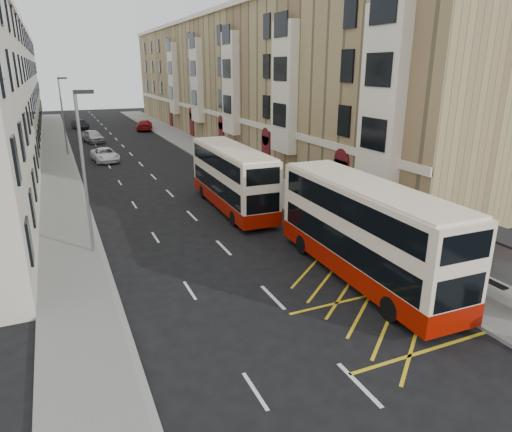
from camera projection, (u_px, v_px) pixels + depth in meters
name	position (u px, v px, depth m)	size (l,w,h in m)	color
ground	(324.00, 349.00, 15.54)	(200.00, 200.00, 0.00)	black
pavement_right	(231.00, 164.00, 44.67)	(4.00, 120.00, 0.15)	slate
pavement_left	(60.00, 179.00, 38.73)	(3.00, 120.00, 0.15)	slate
kerb_right	(211.00, 166.00, 43.91)	(0.25, 120.00, 0.15)	gray
kerb_left	(79.00, 178.00, 39.30)	(0.25, 120.00, 0.15)	gray
road_markings	(124.00, 147.00, 54.67)	(10.00, 110.00, 0.01)	silver
terrace_right	(237.00, 80.00, 58.37)	(10.75, 79.00, 15.25)	tan
guard_railing	(371.00, 242.00, 22.67)	(0.06, 6.56, 1.01)	#B50515
street_lamp_near	(84.00, 165.00, 22.10)	(0.93, 0.18, 8.00)	gray
street_lamp_far	(63.00, 112.00, 48.18)	(0.93, 0.18, 8.00)	gray
double_decker_front	(364.00, 232.00, 20.09)	(2.83, 11.11, 4.41)	#F9E3C2
double_decker_rear	(232.00, 178.00, 30.21)	(2.66, 10.55, 4.19)	#F9E3C2
pedestrian_mid	(437.00, 238.00, 23.00)	(0.77, 0.60, 1.59)	black
pedestrian_far	(380.00, 225.00, 24.72)	(1.02, 0.42, 1.74)	black
white_van	(105.00, 155.00, 46.22)	(2.21, 4.80, 1.33)	white
car_silver	(93.00, 136.00, 57.76)	(1.87, 4.66, 1.59)	#AAAEB2
car_dark	(80.00, 124.00, 70.38)	(1.47, 4.20, 1.38)	black
car_red	(144.00, 125.00, 68.93)	(2.17, 5.34, 1.55)	#9C1112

